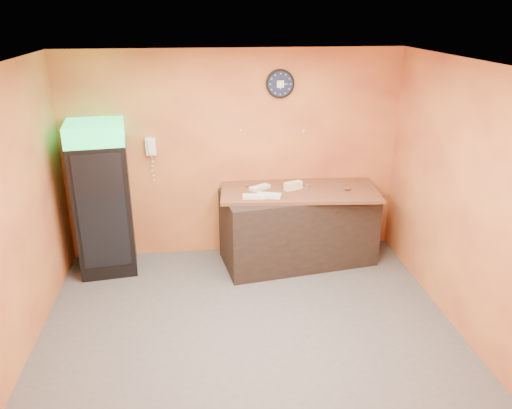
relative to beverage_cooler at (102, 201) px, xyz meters
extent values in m
plane|color=#47474C|center=(1.72, -1.61, -0.97)|extent=(4.50, 4.50, 0.00)
cube|color=#E1903F|center=(1.72, 0.39, 0.43)|extent=(4.50, 0.02, 2.80)
cube|color=#E1903F|center=(-0.53, -1.61, 0.43)|extent=(0.02, 4.00, 2.80)
cube|color=#E1903F|center=(3.97, -1.61, 0.43)|extent=(0.02, 4.00, 2.80)
cube|color=white|center=(1.72, -1.61, 1.83)|extent=(4.50, 4.00, 0.02)
cube|color=black|center=(0.01, 0.04, -0.10)|extent=(0.78, 0.78, 1.73)
cube|color=#1AE463|center=(0.01, 0.04, 0.89)|extent=(0.78, 0.78, 0.25)
cube|color=black|center=(-0.04, -0.30, -0.03)|extent=(0.57, 0.09, 1.48)
cube|color=black|center=(2.54, -0.05, -0.47)|extent=(2.11, 1.18, 1.00)
cylinder|color=black|center=(2.33, 0.37, 1.38)|extent=(0.37, 0.05, 0.37)
cylinder|color=#0F1433|center=(2.33, 0.34, 1.38)|extent=(0.32, 0.01, 0.32)
cube|color=white|center=(2.33, 0.33, 1.38)|extent=(0.09, 0.00, 0.09)
cube|color=white|center=(0.63, 0.35, 0.61)|extent=(0.13, 0.07, 0.23)
cube|color=white|center=(0.63, 0.30, 0.61)|extent=(0.05, 0.04, 0.19)
cube|color=brown|center=(2.54, -0.05, 0.05)|extent=(2.11, 1.08, 0.04)
cube|color=#F2E4BC|center=(2.46, -0.04, 0.10)|extent=(0.26, 0.17, 0.05)
cube|color=#F2E4BC|center=(2.46, -0.04, 0.15)|extent=(0.26, 0.17, 0.05)
cube|color=silver|center=(1.92, -0.29, 0.09)|extent=(0.29, 0.14, 0.04)
cube|color=silver|center=(2.11, -0.28, 0.09)|extent=(0.33, 0.21, 0.04)
cube|color=silver|center=(2.03, 0.03, 0.09)|extent=(0.30, 0.25, 0.04)
cylinder|color=silver|center=(2.65, 0.00, 0.10)|extent=(0.05, 0.05, 0.05)
camera|label=1|loc=(1.26, -6.10, 2.30)|focal=35.00mm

